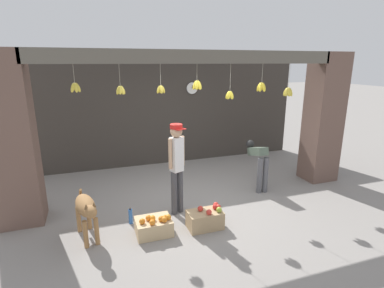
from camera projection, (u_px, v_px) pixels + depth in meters
name	position (u px, v px, depth m)	size (l,w,h in m)	color
ground_plane	(198.00, 202.00, 5.97)	(60.00, 60.00, 0.00)	gray
shop_back_wall	(165.00, 110.00, 8.00)	(7.58, 0.12, 2.92)	#38332D
shop_pillar_left	(12.00, 141.00, 4.88)	(0.70, 0.60, 2.92)	brown
shop_pillar_right	(323.00, 119.00, 6.83)	(0.70, 0.60, 2.92)	brown
storefront_awning	(198.00, 59.00, 5.36)	(5.68, 0.27, 0.92)	#5B564C
dog	(86.00, 208.00, 4.60)	(0.41, 0.98, 0.76)	#9E7042
shopkeeper	(177.00, 162.00, 5.31)	(0.32, 0.30, 1.68)	#424247
worker_stooping	(259.00, 160.00, 6.46)	(0.25, 0.77, 1.00)	#56565B
fruit_crate_oranges	(154.00, 226.00, 4.84)	(0.57, 0.44, 0.34)	tan
fruit_crate_apples	(205.00, 219.00, 5.02)	(0.58, 0.36, 0.38)	tan
water_bottle	(131.00, 216.00, 5.16)	(0.07, 0.07, 0.29)	#2D60AD
wall_clock	(192.00, 88.00, 8.01)	(0.33, 0.03, 0.33)	black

